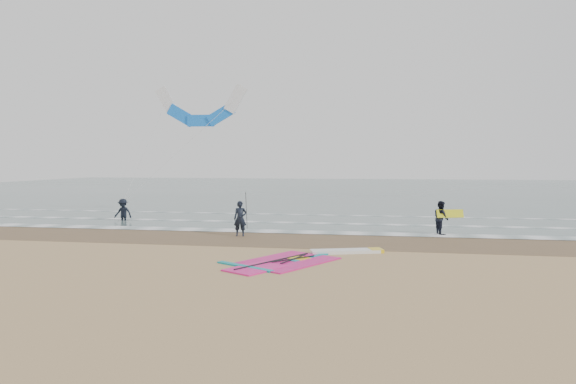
% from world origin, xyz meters
% --- Properties ---
extents(ground, '(120.00, 120.00, 0.00)m').
position_xyz_m(ground, '(0.00, 0.00, 0.00)').
color(ground, tan).
rests_on(ground, ground).
extents(sea_water, '(120.00, 80.00, 0.02)m').
position_xyz_m(sea_water, '(0.00, 48.00, 0.01)').
color(sea_water, '#47605E').
rests_on(sea_water, ground).
extents(wet_sand_band, '(120.00, 5.00, 0.01)m').
position_xyz_m(wet_sand_band, '(0.00, 6.00, 0.00)').
color(wet_sand_band, brown).
rests_on(wet_sand_band, ground).
extents(foam_waterline, '(120.00, 9.15, 0.02)m').
position_xyz_m(foam_waterline, '(0.00, 10.44, 0.03)').
color(foam_waterline, white).
rests_on(foam_waterline, ground).
extents(windsurf_rig, '(5.72, 5.42, 0.14)m').
position_xyz_m(windsurf_rig, '(0.65, 1.31, 0.04)').
color(windsurf_rig, white).
rests_on(windsurf_rig, ground).
extents(person_standing, '(0.66, 0.48, 1.66)m').
position_xyz_m(person_standing, '(-3.15, 6.50, 0.83)').
color(person_standing, black).
rests_on(person_standing, ground).
extents(person_walking, '(0.83, 0.94, 1.63)m').
position_xyz_m(person_walking, '(6.22, 8.67, 0.82)').
color(person_walking, black).
rests_on(person_walking, ground).
extents(person_wading, '(1.10, 0.65, 1.67)m').
position_xyz_m(person_wading, '(-11.60, 11.26, 0.84)').
color(person_wading, black).
rests_on(person_wading, ground).
extents(held_pole, '(0.17, 0.86, 1.82)m').
position_xyz_m(held_pole, '(-2.85, 6.50, 1.22)').
color(held_pole, black).
rests_on(held_pole, ground).
extents(carried_kiteboard, '(1.30, 0.51, 0.39)m').
position_xyz_m(carried_kiteboard, '(6.62, 8.57, 1.03)').
color(carried_kiteboard, yellow).
rests_on(carried_kiteboard, ground).
extents(surf_kite, '(6.47, 4.52, 7.45)m').
position_xyz_m(surf_kite, '(-8.31, 15.64, 6.88)').
color(surf_kite, white).
rests_on(surf_kite, ground).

